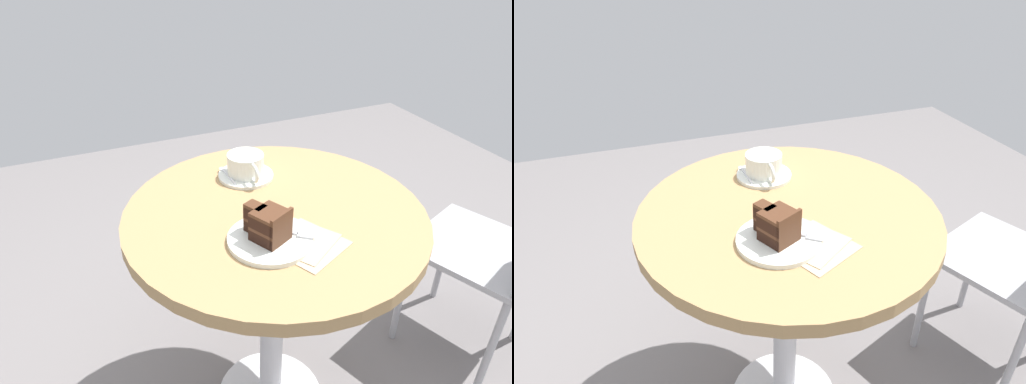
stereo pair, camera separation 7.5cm
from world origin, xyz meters
TOP-DOWN VIEW (x-y plane):
  - cafe_table at (0.00, 0.00)m, footprint 0.76×0.76m
  - saucer at (-0.19, -0.00)m, footprint 0.16×0.16m
  - coffee_cup at (-0.19, -0.00)m, footprint 0.14×0.10m
  - teaspoon at (-0.21, -0.05)m, footprint 0.11×0.02m
  - cake_plate at (0.12, -0.07)m, footprint 0.19×0.19m
  - cake_slice at (0.11, -0.07)m, footprint 0.11×0.09m
  - fork at (0.12, -0.02)m, footprint 0.11×0.13m
  - napkin at (0.15, 0.00)m, footprint 0.21×0.20m

SIDE VIEW (x-z plane):
  - cafe_table at x=0.00m, z-range 0.25..0.99m
  - napkin at x=0.15m, z-range 0.74..0.75m
  - saucer at x=-0.19m, z-range 0.74..0.75m
  - cake_plate at x=0.12m, z-range 0.74..0.76m
  - teaspoon at x=-0.21m, z-range 0.75..0.76m
  - fork at x=0.12m, z-range 0.76..0.76m
  - coffee_cup at x=-0.19m, z-range 0.75..0.82m
  - cake_slice at x=0.11m, z-range 0.75..0.83m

